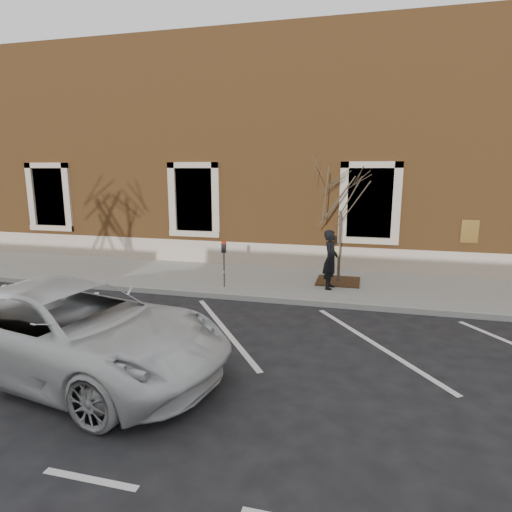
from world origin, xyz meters
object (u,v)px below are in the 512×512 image
(sapling, at_px, (342,191))
(man, at_px, (330,260))
(parking_meter, at_px, (224,256))
(white_truck, at_px, (72,330))

(sapling, bearing_deg, man, -103.38)
(man, bearing_deg, parking_meter, 107.31)
(parking_meter, relative_size, sapling, 0.34)
(parking_meter, distance_m, white_truck, 5.42)
(white_truck, bearing_deg, man, -23.27)
(parking_meter, height_order, white_truck, white_truck)
(man, relative_size, sapling, 0.43)
(man, height_order, white_truck, man)
(man, relative_size, parking_meter, 1.26)
(sapling, bearing_deg, parking_meter, -155.79)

